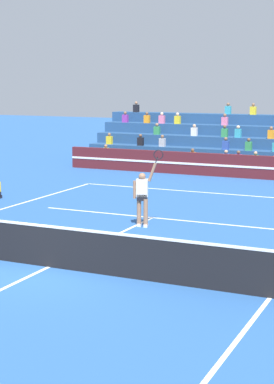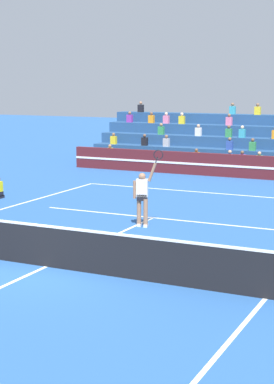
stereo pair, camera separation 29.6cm
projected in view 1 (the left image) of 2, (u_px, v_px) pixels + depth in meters
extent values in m
plane|color=#285699|center=(49.00, 267.00, 15.83)|extent=(120.00, 120.00, 0.00)
cube|color=white|center=(205.00, 192.00, 26.47)|extent=(11.00, 0.10, 0.01)
cube|color=white|center=(270.00, 298.00, 13.55)|extent=(0.10, 23.80, 0.01)
cube|color=white|center=(152.00, 218.00, 21.57)|extent=(8.25, 0.10, 0.01)
cube|color=white|center=(49.00, 267.00, 15.82)|extent=(0.10, 12.85, 0.01)
cube|color=black|center=(48.00, 247.00, 15.74)|extent=(11.90, 0.02, 1.00)
cube|color=white|center=(48.00, 226.00, 15.65)|extent=(11.90, 0.04, 0.06)
cube|color=#51191E|center=(237.00, 166.00, 30.53)|extent=(18.00, 0.24, 1.10)
cube|color=white|center=(236.00, 166.00, 30.41)|extent=(18.00, 0.02, 0.10)
cube|color=navy|center=(244.00, 169.00, 31.71)|extent=(18.02, 0.95, 0.55)
cube|color=yellow|center=(106.00, 152.00, 34.63)|extent=(0.32, 0.22, 0.44)
sphere|color=#9E7051|center=(106.00, 146.00, 34.58)|extent=(0.18, 0.18, 0.18)
cube|color=orange|center=(193.00, 156.00, 32.57)|extent=(0.32, 0.22, 0.44)
sphere|color=brown|center=(193.00, 150.00, 32.52)|extent=(0.18, 0.18, 0.18)
cube|color=#338C4C|center=(255.00, 160.00, 31.23)|extent=(0.32, 0.22, 0.44)
sphere|color=tan|center=(256.00, 153.00, 31.17)|extent=(0.18, 0.18, 0.18)
cube|color=#2D4CA5|center=(226.00, 158.00, 31.84)|extent=(0.32, 0.22, 0.44)
sphere|color=tan|center=(226.00, 152.00, 31.79)|extent=(0.18, 0.18, 0.18)
cube|color=purple|center=(238.00, 159.00, 31.58)|extent=(0.32, 0.22, 0.44)
sphere|color=brown|center=(239.00, 152.00, 31.53)|extent=(0.18, 0.18, 0.18)
cube|color=navy|center=(249.00, 161.00, 32.52)|extent=(18.02, 0.95, 1.10)
cube|color=black|center=(141.00, 142.00, 34.71)|extent=(0.32, 0.22, 0.44)
sphere|color=brown|center=(141.00, 136.00, 34.66)|extent=(0.18, 0.18, 0.18)
cube|color=#2D4CA5|center=(226.00, 145.00, 32.73)|extent=(0.32, 0.22, 0.44)
sphere|color=brown|center=(226.00, 139.00, 32.68)|extent=(0.18, 0.18, 0.18)
cube|color=#338C4C|center=(249.00, 146.00, 32.24)|extent=(0.32, 0.22, 0.44)
sphere|color=brown|center=(249.00, 140.00, 32.18)|extent=(0.18, 0.18, 0.18)
cube|color=#B2B2B7|center=(162.00, 142.00, 34.18)|extent=(0.32, 0.22, 0.44)
sphere|color=brown|center=(162.00, 136.00, 34.13)|extent=(0.18, 0.18, 0.18)
cube|color=yellow|center=(109.00, 140.00, 35.50)|extent=(0.32, 0.22, 0.44)
sphere|color=brown|center=(109.00, 134.00, 35.45)|extent=(0.18, 0.18, 0.18)
cube|color=navy|center=(254.00, 154.00, 33.32)|extent=(18.02, 0.95, 1.65)
cube|color=teal|center=(238.00, 133.00, 33.34)|extent=(0.32, 0.22, 0.44)
sphere|color=beige|center=(238.00, 127.00, 33.28)|extent=(0.18, 0.18, 0.18)
cube|color=orange|center=(271.00, 134.00, 32.62)|extent=(0.32, 0.22, 0.44)
sphere|color=brown|center=(271.00, 128.00, 32.57)|extent=(0.18, 0.18, 0.18)
cube|color=#338C4C|center=(225.00, 133.00, 33.64)|extent=(0.32, 0.22, 0.44)
sphere|color=brown|center=(225.00, 127.00, 33.58)|extent=(0.18, 0.18, 0.18)
cube|color=silver|center=(194.00, 132.00, 34.34)|extent=(0.32, 0.22, 0.44)
sphere|color=tan|center=(194.00, 126.00, 34.28)|extent=(0.18, 0.18, 0.18)
cube|color=#338C4C|center=(157.00, 131.00, 35.24)|extent=(0.32, 0.22, 0.44)
sphere|color=#9E7051|center=(157.00, 125.00, 35.18)|extent=(0.18, 0.18, 0.18)
cube|color=navy|center=(259.00, 147.00, 34.12)|extent=(18.02, 0.95, 2.20)
cube|color=pink|center=(162.00, 120.00, 36.04)|extent=(0.32, 0.22, 0.44)
sphere|color=beige|center=(162.00, 114.00, 35.99)|extent=(0.18, 0.18, 0.18)
cube|color=purple|center=(125.00, 119.00, 36.99)|extent=(0.32, 0.22, 0.44)
sphere|color=brown|center=(125.00, 113.00, 36.93)|extent=(0.18, 0.18, 0.18)
cube|color=yellow|center=(178.00, 120.00, 35.65)|extent=(0.32, 0.22, 0.44)
sphere|color=beige|center=(178.00, 114.00, 35.59)|extent=(0.18, 0.18, 0.18)
cube|color=pink|center=(225.00, 121.00, 34.52)|extent=(0.32, 0.22, 0.44)
sphere|color=brown|center=(225.00, 115.00, 34.46)|extent=(0.18, 0.18, 0.18)
cube|color=orange|center=(147.00, 119.00, 36.42)|extent=(0.32, 0.22, 0.44)
sphere|color=brown|center=(147.00, 113.00, 36.37)|extent=(0.18, 0.18, 0.18)
cube|color=navy|center=(263.00, 140.00, 34.93)|extent=(18.02, 0.95, 2.75)
cube|color=teal|center=(228.00, 110.00, 35.32)|extent=(0.32, 0.22, 0.44)
sphere|color=brown|center=(228.00, 104.00, 35.27)|extent=(0.18, 0.18, 0.18)
cube|color=black|center=(136.00, 108.00, 37.64)|extent=(0.32, 0.22, 0.44)
sphere|color=#9E7051|center=(136.00, 103.00, 37.58)|extent=(0.18, 0.18, 0.18)
cube|color=yellow|center=(253.00, 111.00, 34.74)|extent=(0.32, 0.22, 0.44)
sphere|color=brown|center=(253.00, 105.00, 34.69)|extent=(0.18, 0.18, 0.18)
cylinder|color=#9E7051|center=(139.00, 212.00, 20.21)|extent=(0.14, 0.14, 0.90)
cylinder|color=#9E7051|center=(146.00, 213.00, 20.10)|extent=(0.14, 0.14, 0.90)
cube|color=black|center=(142.00, 197.00, 20.09)|extent=(0.37, 0.29, 0.20)
cube|color=silver|center=(142.00, 188.00, 20.04)|extent=(0.40, 0.30, 0.56)
sphere|color=#9E7051|center=(142.00, 176.00, 19.98)|extent=(0.22, 0.22, 0.22)
cube|color=white|center=(139.00, 225.00, 20.32)|extent=(0.19, 0.28, 0.09)
cube|color=white|center=(146.00, 225.00, 20.21)|extent=(0.19, 0.28, 0.09)
cylinder|color=#9E7051|center=(135.00, 190.00, 20.08)|extent=(0.09, 0.09, 0.56)
cylinder|color=#9E7051|center=(152.00, 172.00, 19.92)|extent=(0.29, 0.17, 0.60)
cylinder|color=black|center=(157.00, 160.00, 19.84)|extent=(0.11, 0.06, 0.22)
torus|color=black|center=(158.00, 155.00, 19.80)|extent=(0.38, 0.15, 0.39)
sphere|color=#C6DB33|center=(191.00, 244.00, 17.93)|extent=(0.07, 0.07, 0.07)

